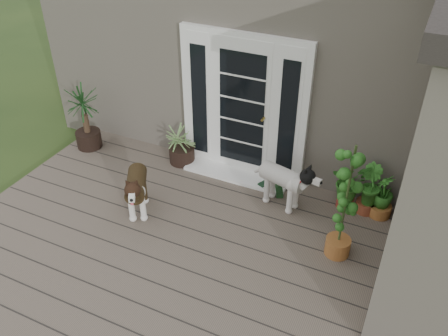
% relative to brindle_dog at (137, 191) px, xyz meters
% --- Properties ---
extents(deck, '(6.20, 4.60, 0.12)m').
position_rel_brindle_dog_xyz_m(deck, '(1.06, -0.68, -0.40)').
color(deck, '#6B5B4C').
rests_on(deck, ground).
extents(house_main, '(7.40, 4.00, 3.10)m').
position_rel_brindle_dog_xyz_m(house_main, '(1.06, 3.57, 1.09)').
color(house_main, '#665E54').
rests_on(house_main, ground).
extents(door_unit, '(1.90, 0.14, 2.15)m').
position_rel_brindle_dog_xyz_m(door_unit, '(0.86, 1.52, 0.73)').
color(door_unit, white).
rests_on(door_unit, deck).
extents(door_step, '(1.60, 0.40, 0.05)m').
position_rel_brindle_dog_xyz_m(door_step, '(0.86, 1.32, -0.32)').
color(door_step, white).
rests_on(door_step, deck).
extents(brindle_dog, '(0.71, 0.89, 0.68)m').
position_rel_brindle_dog_xyz_m(brindle_dog, '(0.00, 0.00, 0.00)').
color(brindle_dog, '#3C2B15').
rests_on(brindle_dog, deck).
extents(white_dog, '(0.89, 0.55, 0.69)m').
position_rel_brindle_dog_xyz_m(white_dog, '(1.70, 0.96, 0.00)').
color(white_dog, white).
rests_on(white_dog, deck).
extents(spider_plant, '(0.85, 0.85, 0.71)m').
position_rel_brindle_dog_xyz_m(spider_plant, '(-0.07, 1.32, 0.01)').
color(spider_plant, '#A2BD74').
rests_on(spider_plant, deck).
extents(yucca, '(0.84, 0.84, 1.11)m').
position_rel_brindle_dog_xyz_m(yucca, '(-1.69, 1.06, 0.21)').
color(yucca, black).
rests_on(yucca, deck).
extents(herb_a, '(0.67, 0.67, 0.62)m').
position_rel_brindle_dog_xyz_m(herb_a, '(2.52, 1.30, -0.03)').
color(herb_a, '#225819').
rests_on(herb_a, deck).
extents(herb_b, '(0.49, 0.49, 0.52)m').
position_rel_brindle_dog_xyz_m(herb_b, '(2.79, 1.32, -0.08)').
color(herb_b, '#1F5C1A').
rests_on(herb_b, deck).
extents(herb_c, '(0.34, 0.34, 0.49)m').
position_rel_brindle_dog_xyz_m(herb_c, '(2.98, 1.32, -0.10)').
color(herb_c, '#21601B').
rests_on(herb_c, deck).
extents(sapling, '(0.63, 0.63, 1.61)m').
position_rel_brindle_dog_xyz_m(sapling, '(2.64, 0.35, 0.46)').
color(sapling, '#245E1B').
rests_on(sapling, deck).
extents(clog_left, '(0.25, 0.32, 0.09)m').
position_rel_brindle_dog_xyz_m(clog_left, '(1.59, 1.20, -0.30)').
color(clog_left, black).
rests_on(clog_left, deck).
extents(clog_right, '(0.26, 0.34, 0.09)m').
position_rel_brindle_dog_xyz_m(clog_right, '(1.36, 1.29, -0.30)').
color(clog_right, black).
rests_on(clog_right, deck).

